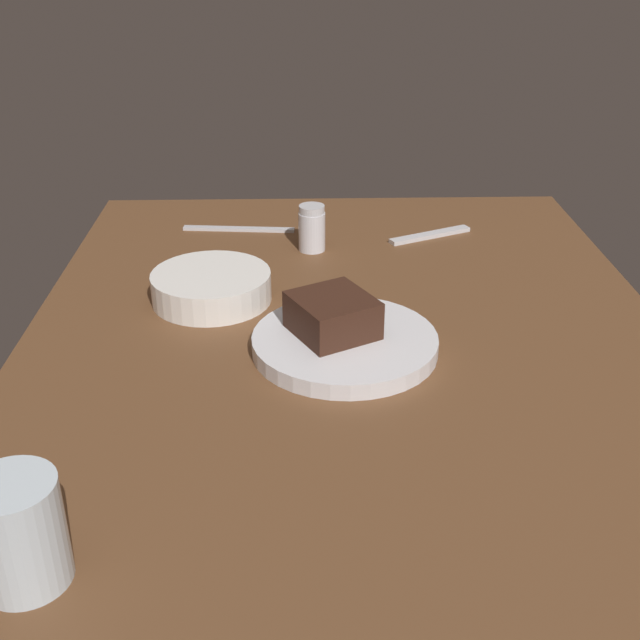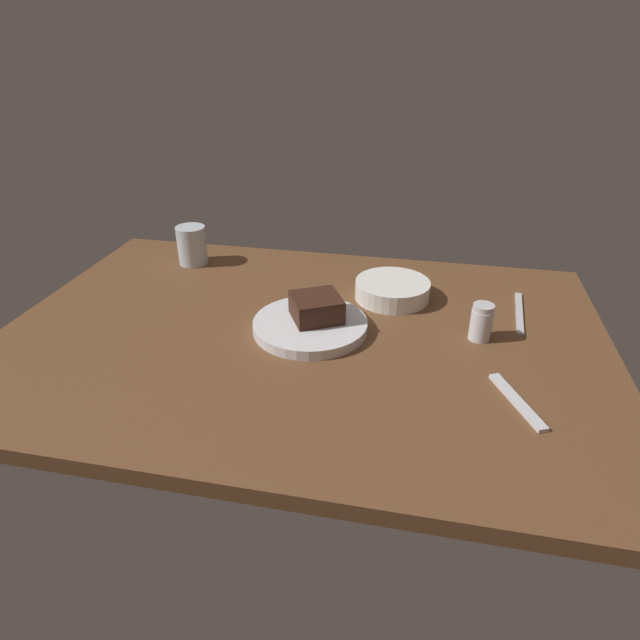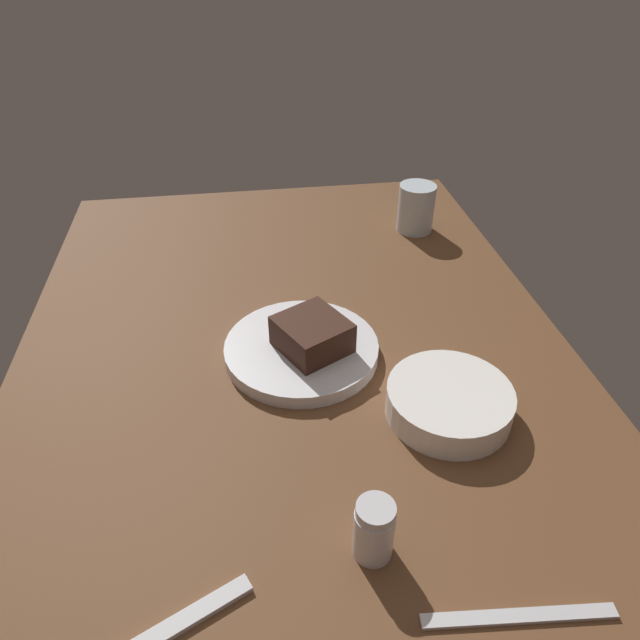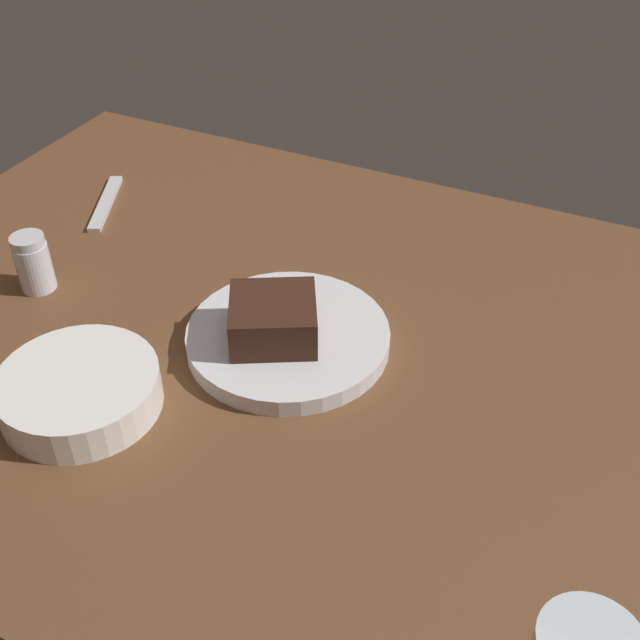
% 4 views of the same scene
% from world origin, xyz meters
% --- Properties ---
extents(dining_table, '(1.20, 0.84, 0.03)m').
position_xyz_m(dining_table, '(0.00, 0.00, 0.01)').
color(dining_table, brown).
rests_on(dining_table, ground).
extents(dessert_plate, '(0.23, 0.23, 0.02)m').
position_xyz_m(dessert_plate, '(0.01, 0.01, 0.04)').
color(dessert_plate, silver).
rests_on(dessert_plate, dining_table).
extents(chocolate_cake_slice, '(0.13, 0.12, 0.05)m').
position_xyz_m(chocolate_cake_slice, '(0.02, 0.02, 0.07)').
color(chocolate_cake_slice, '#381E14').
rests_on(chocolate_cake_slice, dessert_plate).
extents(salt_shaker, '(0.04, 0.04, 0.07)m').
position_xyz_m(salt_shaker, '(0.35, 0.04, 0.07)').
color(salt_shaker, silver).
rests_on(salt_shaker, dining_table).
extents(water_glass, '(0.07, 0.07, 0.10)m').
position_xyz_m(water_glass, '(-0.35, 0.29, 0.08)').
color(water_glass, silver).
rests_on(water_glass, dining_table).
extents(side_bowl, '(0.17, 0.17, 0.04)m').
position_xyz_m(side_bowl, '(0.16, 0.19, 0.05)').
color(side_bowl, white).
rests_on(side_bowl, dining_table).
extents(dessert_spoon, '(0.08, 0.14, 0.01)m').
position_xyz_m(dessert_spoon, '(0.40, -0.16, 0.03)').
color(dessert_spoon, silver).
rests_on(dessert_spoon, dining_table).
extents(butter_knife, '(0.03, 0.19, 0.01)m').
position_xyz_m(butter_knife, '(0.44, 0.17, 0.03)').
color(butter_knife, silver).
rests_on(butter_knife, dining_table).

